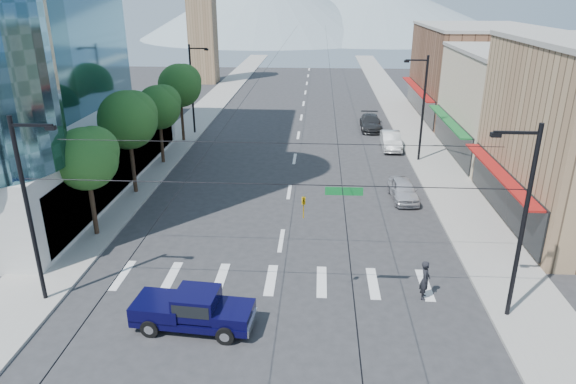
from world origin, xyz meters
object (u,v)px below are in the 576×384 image
at_px(pickup_truck, 193,309).
at_px(parked_car_mid, 391,140).
at_px(pedestrian, 425,280).
at_px(parked_car_far, 371,123).
at_px(parked_car_near, 403,190).

distance_m(pickup_truck, parked_car_mid, 30.82).
bearing_deg(pickup_truck, pedestrian, 20.90).
xyz_separation_m(pickup_truck, parked_car_far, (10.83, 35.42, -0.16)).
distance_m(parked_car_near, parked_car_far, 19.80).
bearing_deg(parked_car_mid, parked_car_near, -92.35).
distance_m(pickup_truck, pedestrian, 10.95).
height_order(pickup_truck, parked_car_near, pickup_truck).
xyz_separation_m(parked_car_near, parked_car_far, (-0.54, 19.79, 0.04)).
relative_size(pedestrian, parked_car_mid, 0.41).
xyz_separation_m(pedestrian, parked_car_near, (0.83, 12.64, -0.25)).
bearing_deg(pedestrian, parked_car_near, 8.16).
height_order(parked_car_near, parked_car_mid, parked_car_mid).
bearing_deg(pedestrian, pickup_truck, 117.77).
xyz_separation_m(pedestrian, parked_car_far, (0.30, 32.43, -0.21)).
bearing_deg(parked_car_far, parked_car_mid, -78.98).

